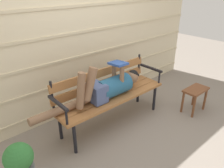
# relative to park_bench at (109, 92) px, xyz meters

# --- Properties ---
(ground_plane) EXTENTS (12.00, 12.00, 0.00)m
(ground_plane) POSITION_rel_park_bench_xyz_m (0.00, -0.22, -0.50)
(ground_plane) COLOR gray
(house_siding) EXTENTS (5.04, 0.08, 2.53)m
(house_siding) POSITION_rel_park_bench_xyz_m (0.00, 0.60, 0.76)
(house_siding) COLOR beige
(house_siding) RESTS_ON ground
(park_bench) EXTENTS (1.71, 0.47, 0.85)m
(park_bench) POSITION_rel_park_bench_xyz_m (0.00, 0.00, 0.00)
(park_bench) COLOR #9E6638
(park_bench) RESTS_ON ground
(reclining_person) EXTENTS (1.67, 0.27, 0.55)m
(reclining_person) POSITION_rel_park_bench_xyz_m (-0.10, -0.07, 0.13)
(reclining_person) COLOR #23567A
(footstool) EXTENTS (0.43, 0.24, 0.40)m
(footstool) POSITION_rel_park_bench_xyz_m (1.21, -0.69, -0.19)
(footstool) COLOR brown
(footstool) RESTS_ON ground
(potted_plant) EXTENTS (0.28, 0.28, 0.57)m
(potted_plant) POSITION_rel_park_bench_xyz_m (-1.43, -0.35, -0.20)
(potted_plant) COLOR slate
(potted_plant) RESTS_ON ground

